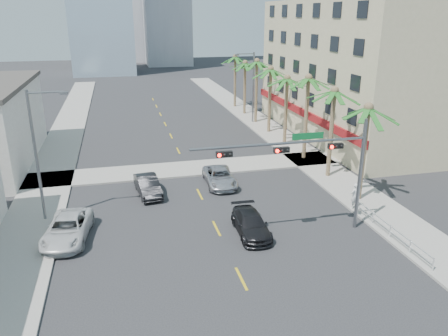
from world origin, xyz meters
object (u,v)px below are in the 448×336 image
car_lane_left (148,186)px  car_lane_right (251,224)px  car_lane_center (220,177)px  traffic_signal_mast (316,159)px  pedestrian (354,196)px  car_parked_far (68,229)px

car_lane_left → car_lane_right: bearing=-60.6°
car_lane_left → car_lane_center: size_ratio=0.89×
traffic_signal_mast → car_lane_left: traffic_signal_mast is taller
car_lane_left → pedestrian: pedestrian is taller
car_parked_far → car_lane_center: (11.40, 6.85, -0.05)m
car_lane_center → pedestrian: pedestrian is taller
car_lane_center → car_lane_right: 8.79m
car_parked_far → car_lane_center: size_ratio=1.07×
car_lane_center → pedestrian: bearing=-38.6°
traffic_signal_mast → pedestrian: traffic_signal_mast is taller
car_parked_far → car_lane_center: bearing=38.7°
traffic_signal_mast → car_lane_left: 13.95m
car_lane_center → car_lane_right: (0.00, -8.79, -0.02)m
car_lane_center → pedestrian: (8.30, -7.11, 0.41)m
pedestrian → traffic_signal_mast: bearing=6.9°
car_lane_left → car_lane_center: car_lane_left is taller
car_parked_far → pedestrian: (19.70, -0.26, 0.36)m
traffic_signal_mast → car_lane_right: traffic_signal_mast is taller
traffic_signal_mast → car_parked_far: size_ratio=2.07×
car_parked_far → car_lane_left: (5.45, 6.22, -0.01)m
car_lane_left → pedestrian: size_ratio=2.34×
car_lane_right → car_lane_left: bearing=128.2°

